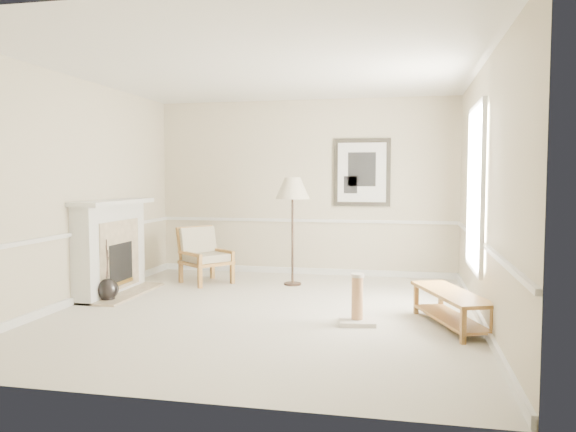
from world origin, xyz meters
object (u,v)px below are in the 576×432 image
(floor_lamp, at_px, (293,191))
(scratching_post, at_px, (357,308))
(armchair, at_px, (203,253))
(floor_vase, at_px, (108,290))
(bench, at_px, (451,303))

(floor_lamp, distance_m, scratching_post, 2.66)
(armchair, bearing_deg, scratching_post, -89.23)
(floor_vase, height_order, armchair, armchair)
(floor_vase, relative_size, bench, 0.58)
(floor_lamp, bearing_deg, armchair, -176.39)
(floor_lamp, bearing_deg, floor_vase, -143.13)
(floor_vase, bearing_deg, armchair, 63.71)
(armchair, height_order, floor_lamp, floor_lamp)
(floor_vase, xyz_separation_m, floor_lamp, (2.14, 1.61, 1.26))
(bench, bearing_deg, scratching_post, -176.37)
(floor_vase, bearing_deg, scratching_post, -7.72)
(floor_vase, distance_m, floor_lamp, 2.96)
(armchair, xyz_separation_m, scratching_post, (2.54, -1.97, -0.29))
(armchair, relative_size, bench, 0.67)
(scratching_post, bearing_deg, armchair, 142.25)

